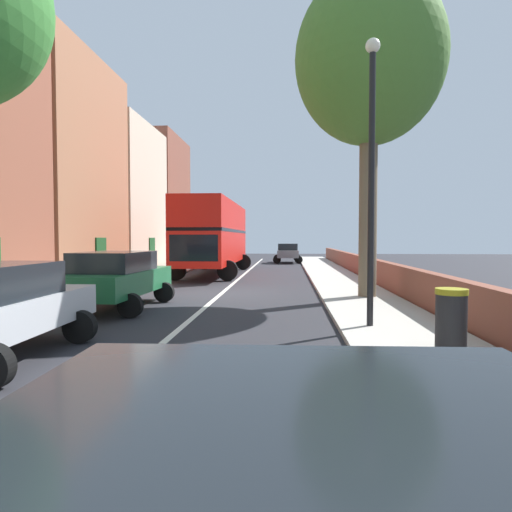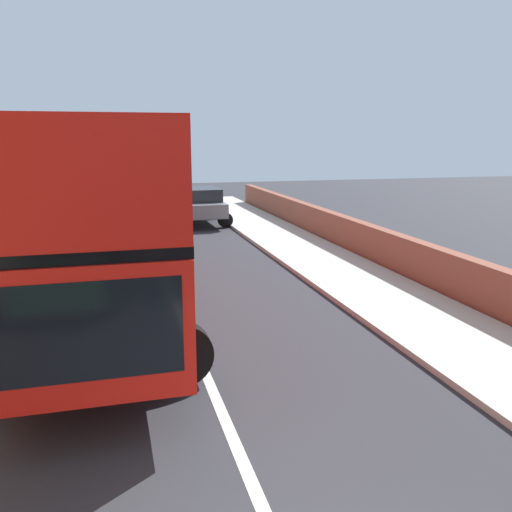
{
  "view_description": "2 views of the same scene",
  "coord_description": "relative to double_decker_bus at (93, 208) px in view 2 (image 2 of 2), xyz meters",
  "views": [
    {
      "loc": [
        2.44,
        -16.48,
        2.08
      ],
      "look_at": [
        0.94,
        4.85,
        1.2
      ],
      "focal_mm": 30.82,
      "sensor_mm": 36.0,
      "label": 1
    },
    {
      "loc": [
        -1.37,
        -3.32,
        3.8
      ],
      "look_at": [
        1.55,
        7.35,
        1.36
      ],
      "focal_mm": 37.89,
      "sensor_mm": 36.0,
      "label": 2
    }
  ],
  "objects": [
    {
      "name": "double_decker_bus",
      "position": [
        0.0,
        0.0,
        0.0
      ],
      "size": [
        3.56,
        11.29,
        4.06
      ],
      "color": "red",
      "rests_on": "ground"
    },
    {
      "name": "parked_car_grey_right_3",
      "position": [
        4.2,
        11.91,
        -1.43
      ],
      "size": [
        2.44,
        4.15,
        1.62
      ],
      "color": "slate",
      "rests_on": "ground"
    }
  ]
}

